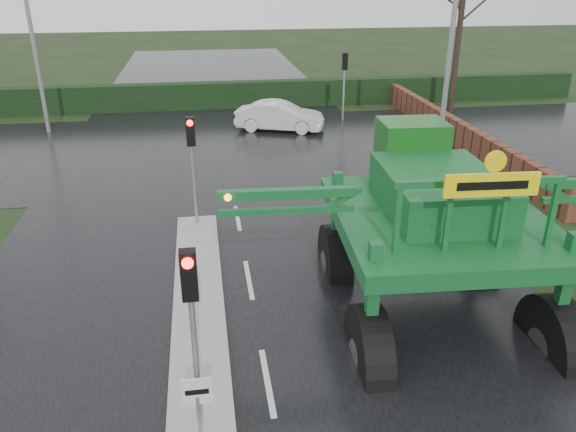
{
  "coord_description": "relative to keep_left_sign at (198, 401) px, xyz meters",
  "views": [
    {
      "loc": [
        -0.95,
        -8.72,
        7.44
      ],
      "look_at": [
        0.95,
        3.47,
        2.0
      ],
      "focal_mm": 35.0,
      "sensor_mm": 36.0,
      "label": 1
    }
  ],
  "objects": [
    {
      "name": "ground",
      "position": [
        1.3,
        1.5,
        -1.06
      ],
      "size": [
        140.0,
        140.0,
        0.0
      ],
      "primitive_type": "plane",
      "color": "black",
      "rests_on": "ground"
    },
    {
      "name": "road_main",
      "position": [
        1.3,
        11.5,
        -1.05
      ],
      "size": [
        14.0,
        80.0,
        0.02
      ],
      "primitive_type": "cube",
      "color": "black",
      "rests_on": "ground"
    },
    {
      "name": "road_cross",
      "position": [
        1.3,
        17.5,
        -1.05
      ],
      "size": [
        80.0,
        12.0,
        0.02
      ],
      "primitive_type": "cube",
      "color": "black",
      "rests_on": "ground"
    },
    {
      "name": "median_island",
      "position": [
        0.0,
        4.5,
        -0.97
      ],
      "size": [
        1.2,
        10.0,
        0.16
      ],
      "primitive_type": "cube",
      "color": "gray",
      "rests_on": "ground"
    },
    {
      "name": "hedge_row",
      "position": [
        1.3,
        25.5,
        -0.31
      ],
      "size": [
        44.0,
        0.9,
        1.5
      ],
      "primitive_type": "cube",
      "color": "black",
      "rests_on": "ground"
    },
    {
      "name": "brick_wall",
      "position": [
        11.8,
        17.5,
        -0.46
      ],
      "size": [
        0.4,
        20.0,
        1.2
      ],
      "primitive_type": "cube",
      "color": "#592D1E",
      "rests_on": "ground"
    },
    {
      "name": "keep_left_sign",
      "position": [
        0.0,
        0.0,
        0.0
      ],
      "size": [
        0.5,
        0.07,
        1.35
      ],
      "color": "gray",
      "rests_on": "ground"
    },
    {
      "name": "traffic_signal_near",
      "position": [
        0.0,
        0.49,
        1.53
      ],
      "size": [
        0.26,
        0.33,
        3.52
      ],
      "color": "gray",
      "rests_on": "ground"
    },
    {
      "name": "traffic_signal_mid",
      "position": [
        0.0,
        8.99,
        1.53
      ],
      "size": [
        0.26,
        0.33,
        3.52
      ],
      "color": "gray",
      "rests_on": "ground"
    },
    {
      "name": "traffic_signal_far",
      "position": [
        7.8,
        21.51,
        1.53
      ],
      "size": [
        0.26,
        0.33,
        3.52
      ],
      "rotation": [
        0.0,
        0.0,
        3.14
      ],
      "color": "gray",
      "rests_on": "ground"
    },
    {
      "name": "street_light_right",
      "position": [
        9.49,
        13.5,
        4.93
      ],
      "size": [
        3.85,
        0.3,
        10.0
      ],
      "color": "gray",
      "rests_on": "ground"
    },
    {
      "name": "street_light_left_far",
      "position": [
        -6.89,
        21.5,
        4.93
      ],
      "size": [
        3.85,
        0.3,
        10.0
      ],
      "color": "gray",
      "rests_on": "ground"
    },
    {
      "name": "crop_sprayer",
      "position": [
        3.5,
        2.23,
        1.6
      ],
      "size": [
        10.05,
        6.51,
        5.62
      ],
      "rotation": [
        0.0,
        0.0,
        -0.06
      ],
      "color": "black",
      "rests_on": "ground"
    },
    {
      "name": "white_sedan",
      "position": [
        4.19,
        20.05,
        -1.06
      ],
      "size": [
        4.59,
        2.86,
        1.43
      ],
      "primitive_type": "imported",
      "rotation": [
        0.0,
        0.0,
        1.23
      ],
      "color": "silver",
      "rests_on": "ground"
    }
  ]
}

